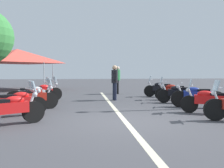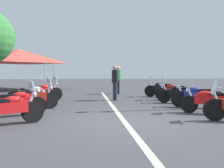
# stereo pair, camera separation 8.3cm
# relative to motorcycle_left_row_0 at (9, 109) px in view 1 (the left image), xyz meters

# --- Properties ---
(ground_plane) EXTENTS (80.00, 80.00, 0.00)m
(ground_plane) POSITION_rel_motorcycle_left_row_0_xyz_m (0.26, -3.19, -0.46)
(ground_plane) COLOR #424247
(lane_centre_stripe) EXTENTS (13.25, 0.16, 0.01)m
(lane_centre_stripe) POSITION_rel_motorcycle_left_row_0_xyz_m (3.28, -3.19, -0.46)
(lane_centre_stripe) COLOR beige
(lane_centre_stripe) RESTS_ON ground_plane
(motorcycle_left_row_0) EXTENTS (1.18, 1.77, 1.20)m
(motorcycle_left_row_0) POSITION_rel_motorcycle_left_row_0_xyz_m (0.00, 0.00, 0.00)
(motorcycle_left_row_0) COLOR black
(motorcycle_left_row_0) RESTS_ON ground_plane
(motorcycle_left_row_1) EXTENTS (1.03, 1.89, 0.99)m
(motorcycle_left_row_1) POSITION_rel_motorcycle_left_row_0_xyz_m (1.35, 0.19, -0.01)
(motorcycle_left_row_1) COLOR black
(motorcycle_left_row_1) RESTS_ON ground_plane
(motorcycle_left_row_2) EXTENTS (1.15, 1.91, 1.21)m
(motorcycle_left_row_2) POSITION_rel_motorcycle_left_row_0_xyz_m (2.64, -0.05, 0.01)
(motorcycle_left_row_2) COLOR black
(motorcycle_left_row_2) RESTS_ON ground_plane
(motorcycle_left_row_3) EXTENTS (0.96, 2.02, 1.22)m
(motorcycle_left_row_3) POSITION_rel_motorcycle_left_row_0_xyz_m (4.01, 0.20, 0.01)
(motorcycle_left_row_3) COLOR black
(motorcycle_left_row_3) RESTS_ON ground_plane
(motorcycle_left_row_4) EXTENTS (1.16, 2.00, 1.22)m
(motorcycle_left_row_4) POSITION_rel_motorcycle_left_row_0_xyz_m (5.35, 0.08, 0.01)
(motorcycle_left_row_4) COLOR black
(motorcycle_left_row_4) RESTS_ON ground_plane
(motorcycle_right_row_1) EXTENTS (1.00, 1.92, 1.20)m
(motorcycle_right_row_1) POSITION_rel_motorcycle_left_row_0_xyz_m (1.20, -6.33, -0.00)
(motorcycle_right_row_1) COLOR black
(motorcycle_right_row_1) RESTS_ON ground_plane
(motorcycle_right_row_2) EXTENTS (0.98, 2.04, 1.02)m
(motorcycle_right_row_2) POSITION_rel_motorcycle_left_row_0_xyz_m (2.59, -6.57, 0.01)
(motorcycle_right_row_2) COLOR black
(motorcycle_right_row_2) RESTS_ON ground_plane
(motorcycle_right_row_3) EXTENTS (0.91, 2.10, 0.99)m
(motorcycle_right_row_3) POSITION_rel_motorcycle_left_row_0_xyz_m (3.98, -6.41, -0.01)
(motorcycle_right_row_3) COLOR black
(motorcycle_right_row_3) RESTS_ON ground_plane
(motorcycle_right_row_4) EXTENTS (0.83, 1.97, 1.19)m
(motorcycle_right_row_4) POSITION_rel_motorcycle_left_row_0_xyz_m (5.17, -6.57, -0.00)
(motorcycle_right_row_4) COLOR black
(motorcycle_right_row_4) RESTS_ON ground_plane
(motorcycle_right_row_5) EXTENTS (0.93, 2.01, 1.22)m
(motorcycle_right_row_5) POSITION_rel_motorcycle_left_row_0_xyz_m (6.71, -6.43, 0.01)
(motorcycle_right_row_5) COLOR black
(motorcycle_right_row_5) RESTS_ON ground_plane
(traffic_cone_1) EXTENTS (0.36, 0.36, 0.61)m
(traffic_cone_1) POSITION_rel_motorcycle_left_row_0_xyz_m (2.82, 1.16, -0.17)
(traffic_cone_1) COLOR orange
(traffic_cone_1) RESTS_ON ground_plane
(bystander_0) EXTENTS (0.52, 0.32, 1.79)m
(bystander_0) POSITION_rel_motorcycle_left_row_0_xyz_m (8.82, -4.19, 0.60)
(bystander_0) COLOR black
(bystander_0) RESTS_ON ground_plane
(bystander_2) EXTENTS (0.52, 0.32, 1.78)m
(bystander_2) POSITION_rel_motorcycle_left_row_0_xyz_m (5.47, -3.55, 0.59)
(bystander_2) COLOR #1E2338
(bystander_2) RESTS_ON ground_plane
(event_tent) EXTENTS (5.30, 5.30, 3.20)m
(event_tent) POSITION_rel_motorcycle_left_row_0_xyz_m (12.86, 3.11, 2.19)
(event_tent) COLOR #E54C3F
(event_tent) RESTS_ON ground_plane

